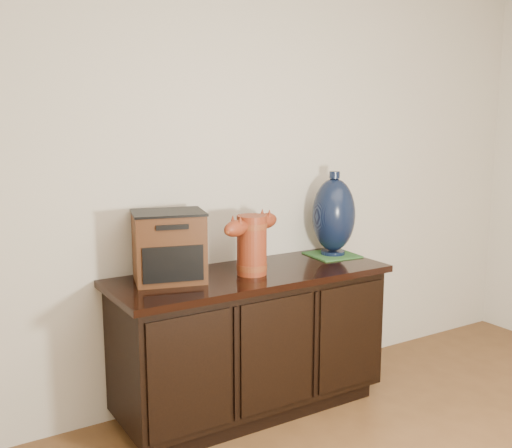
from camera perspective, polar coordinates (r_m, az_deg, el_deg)
sideboard at (r=3.20m, az=-0.53°, el=-11.03°), size 1.46×0.56×0.75m
terracotta_vessel at (r=3.01m, az=-0.41°, el=-1.66°), size 0.42×0.24×0.30m
tv_radio at (r=2.93m, az=-8.29°, el=-2.12°), size 0.40×0.35×0.34m
green_mat at (r=3.49m, az=7.26°, el=-2.92°), size 0.28×0.28×0.01m
lamp_base at (r=3.44m, az=7.41°, el=0.84°), size 0.27×0.27×0.48m
spray_can at (r=3.05m, az=-5.67°, el=-3.18°), size 0.06×0.06×0.18m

